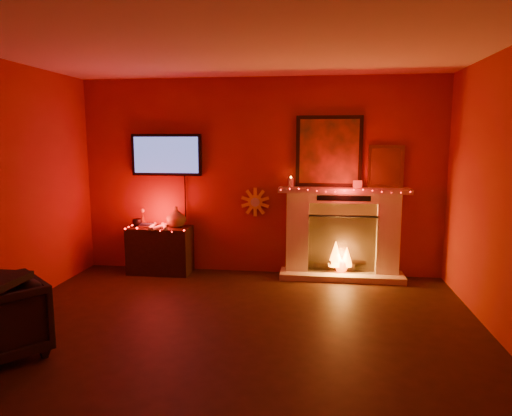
% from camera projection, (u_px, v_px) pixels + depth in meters
% --- Properties ---
extents(room, '(5.00, 5.00, 5.00)m').
position_uv_depth(room, '(223.00, 201.00, 3.86)').
color(room, black).
rests_on(room, ground).
extents(floor, '(5.00, 5.00, 0.00)m').
position_uv_depth(floor, '(224.00, 351.00, 4.06)').
color(floor, black).
rests_on(floor, ground).
extents(fireplace, '(1.72, 0.40, 2.18)m').
position_uv_depth(fireplace, '(342.00, 225.00, 6.15)').
color(fireplace, beige).
rests_on(fireplace, floor).
extents(tv, '(1.00, 0.07, 1.24)m').
position_uv_depth(tv, '(167.00, 155.00, 6.39)').
color(tv, black).
rests_on(tv, room).
extents(sunburst_clock, '(0.40, 0.03, 0.40)m').
position_uv_depth(sunburst_clock, '(255.00, 202.00, 6.35)').
color(sunburst_clock, yellow).
rests_on(sunburst_clock, room).
extents(console_table, '(0.86, 0.50, 0.94)m').
position_uv_depth(console_table, '(161.00, 247.00, 6.40)').
color(console_table, black).
rests_on(console_table, floor).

